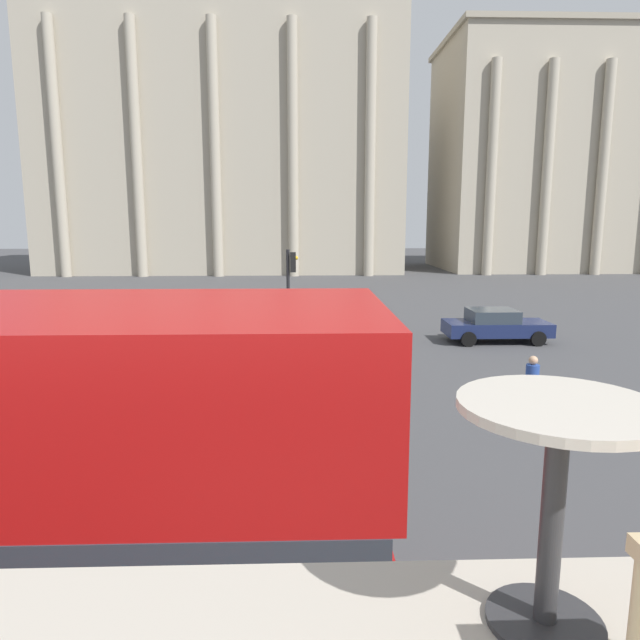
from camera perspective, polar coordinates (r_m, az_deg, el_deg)
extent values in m
cylinder|color=black|center=(7.70, -7.15, -25.55)|extent=(0.96, 0.22, 0.96)
cylinder|color=#2D2D30|center=(2.15, 21.51, -26.23)|extent=(0.36, 0.36, 0.02)
cylinder|color=#2D2D30|center=(1.97, 22.19, -17.92)|extent=(0.07, 0.07, 0.68)
cylinder|color=beige|center=(1.83, 22.92, -8.01)|extent=(0.60, 0.60, 0.03)
cylinder|color=#D1B789|center=(1.82, 29.00, -26.00)|extent=(0.04, 0.04, 0.44)
cube|color=#B2A893|center=(60.31, -9.30, 17.26)|extent=(33.52, 15.72, 25.48)
cube|color=#A39984|center=(63.31, -9.68, 28.99)|extent=(34.12, 16.32, 0.50)
cylinder|color=#B2A893|center=(55.42, -24.80, 15.17)|extent=(0.90, 0.90, 21.66)
cylinder|color=#B2A893|center=(53.27, -17.89, 15.84)|extent=(0.90, 0.90, 21.66)
cylinder|color=#B2A893|center=(51.90, -10.46, 16.31)|extent=(0.90, 0.90, 21.66)
cylinder|color=#B2A893|center=(51.38, -2.72, 16.52)|extent=(0.90, 0.90, 21.66)
cylinder|color=#B2A893|center=(51.73, 5.04, 16.45)|extent=(0.90, 0.90, 21.66)
cube|color=#B2A893|center=(65.07, 23.38, 14.50)|extent=(25.08, 13.96, 21.97)
cube|color=#A39984|center=(67.06, 24.11, 24.08)|extent=(25.68, 14.56, 0.50)
cylinder|color=#B2A893|center=(54.38, 16.78, 14.18)|extent=(0.90, 0.90, 18.68)
cylinder|color=#B2A893|center=(56.14, 21.78, 13.76)|extent=(0.90, 0.90, 18.68)
cylinder|color=#B2A893|center=(58.28, 26.43, 13.27)|extent=(0.90, 0.90, 18.68)
cylinder|color=black|center=(12.70, -10.52, -5.13)|extent=(0.12, 0.12, 3.35)
cube|color=black|center=(12.42, -9.87, 0.32)|extent=(0.20, 0.24, 0.70)
sphere|color=green|center=(12.38, -9.39, 1.01)|extent=(0.14, 0.14, 0.14)
cylinder|color=black|center=(20.42, -3.19, 1.55)|extent=(0.12, 0.12, 3.93)
cube|color=black|center=(20.25, -2.72, 5.79)|extent=(0.20, 0.24, 0.70)
sphere|color=gold|center=(20.24, -2.41, 6.22)|extent=(0.14, 0.14, 0.14)
cylinder|color=black|center=(25.83, 19.51, -0.98)|extent=(0.60, 0.18, 0.60)
cylinder|color=black|center=(24.24, 21.00, -1.76)|extent=(0.60, 0.18, 0.60)
cylinder|color=black|center=(24.95, 13.51, -1.05)|extent=(0.60, 0.18, 0.60)
cylinder|color=black|center=(23.30, 14.63, -1.87)|extent=(0.60, 0.18, 0.60)
cube|color=#19234C|center=(24.49, 17.23, -0.77)|extent=(4.20, 1.75, 0.55)
cube|color=#2D3842|center=(24.34, 16.85, 0.44)|extent=(1.89, 1.61, 0.50)
cylinder|color=black|center=(28.42, -3.50, 0.54)|extent=(0.60, 0.18, 0.60)
cylinder|color=black|center=(26.70, -3.61, -0.08)|extent=(0.60, 0.18, 0.60)
cylinder|color=black|center=(28.64, -9.11, 0.50)|extent=(0.60, 0.18, 0.60)
cylinder|color=black|center=(26.93, -9.57, -0.11)|extent=(0.60, 0.18, 0.60)
cube|color=#B2B5BA|center=(27.59, -6.47, 0.78)|extent=(4.20, 1.75, 0.55)
cube|color=#2D3842|center=(27.53, -6.90, 1.86)|extent=(1.89, 1.61, 0.50)
cylinder|color=#282B33|center=(24.37, -15.93, -1.08)|extent=(0.14, 0.14, 0.88)
cylinder|color=#282B33|center=(24.33, -15.51, -1.08)|extent=(0.14, 0.14, 0.88)
cylinder|color=yellow|center=(24.21, -15.81, 0.76)|extent=(0.32, 0.32, 0.70)
sphere|color=tan|center=(24.15, -15.86, 1.85)|extent=(0.24, 0.24, 0.24)
cylinder|color=#282B33|center=(26.24, -6.57, -0.09)|extent=(0.14, 0.14, 0.79)
cylinder|color=#282B33|center=(26.23, -6.18, -0.09)|extent=(0.14, 0.14, 0.79)
cylinder|color=black|center=(26.12, -6.40, 1.44)|extent=(0.32, 0.32, 0.63)
sphere|color=tan|center=(26.06, -6.42, 2.36)|extent=(0.21, 0.21, 0.21)
cylinder|color=#282B33|center=(24.13, -8.02, -0.91)|extent=(0.14, 0.14, 0.86)
cylinder|color=#282B33|center=(24.12, -7.59, -0.91)|extent=(0.14, 0.14, 0.86)
cylinder|color=slate|center=(23.99, -7.85, 0.90)|extent=(0.32, 0.32, 0.68)
sphere|color=tan|center=(23.93, -7.87, 1.98)|extent=(0.23, 0.23, 0.23)
cylinder|color=#282B33|center=(15.16, 19.97, -8.08)|extent=(0.14, 0.14, 0.81)
cylinder|color=#282B33|center=(15.22, 20.60, -8.04)|extent=(0.14, 0.14, 0.81)
cylinder|color=#284799|center=(14.99, 20.45, -5.40)|extent=(0.32, 0.32, 0.64)
sphere|color=tan|center=(14.88, 20.55, -3.80)|extent=(0.22, 0.22, 0.22)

